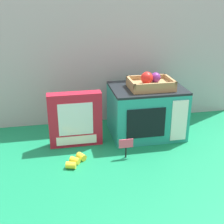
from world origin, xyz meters
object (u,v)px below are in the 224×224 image
(toy_microwave, at_px, (146,111))
(price_sign, at_px, (126,145))
(cookie_set_box, at_px, (75,120))
(loose_toy_banana, at_px, (76,161))
(food_groups_crate, at_px, (150,83))

(toy_microwave, distance_m, price_sign, 0.31)
(toy_microwave, relative_size, cookie_set_box, 1.36)
(loose_toy_banana, bearing_deg, toy_microwave, 30.97)
(cookie_set_box, distance_m, loose_toy_banana, 0.23)
(toy_microwave, distance_m, food_groups_crate, 0.17)
(food_groups_crate, distance_m, price_sign, 0.37)
(food_groups_crate, distance_m, cookie_set_box, 0.44)
(cookie_set_box, bearing_deg, loose_toy_banana, -95.84)
(toy_microwave, relative_size, loose_toy_banana, 3.30)
(food_groups_crate, bearing_deg, price_sign, -129.94)
(toy_microwave, bearing_deg, cookie_set_box, -172.13)
(price_sign, bearing_deg, cookie_set_box, 140.26)
(toy_microwave, height_order, cookie_set_box, cookie_set_box)
(price_sign, distance_m, loose_toy_banana, 0.25)
(toy_microwave, bearing_deg, loose_toy_banana, -149.03)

